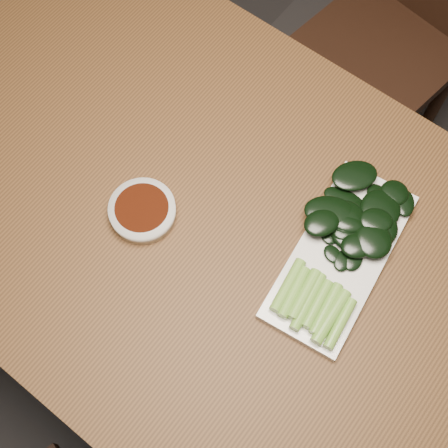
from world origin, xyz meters
TOP-DOWN VIEW (x-y plane):
  - ground at (0.00, 0.00)m, footprint 6.00×6.00m
  - table at (0.00, 0.00)m, footprint 1.40×0.80m
  - chair_far at (-0.08, 0.80)m, footprint 0.42×0.42m
  - sauce_bowl at (-0.15, -0.07)m, footprint 0.11×0.11m
  - serving_plate at (0.16, 0.08)m, footprint 0.18×0.34m
  - gai_lan at (0.16, 0.10)m, footprint 0.19×0.33m

SIDE VIEW (x-z plane):
  - ground at x=0.00m, z-range 0.00..0.00m
  - chair_far at x=-0.08m, z-range 0.04..0.93m
  - table at x=0.00m, z-range 0.30..1.05m
  - serving_plate at x=0.16m, z-range 0.75..0.76m
  - sauce_bowl at x=-0.15m, z-range 0.75..0.78m
  - gai_lan at x=0.16m, z-range 0.76..0.79m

